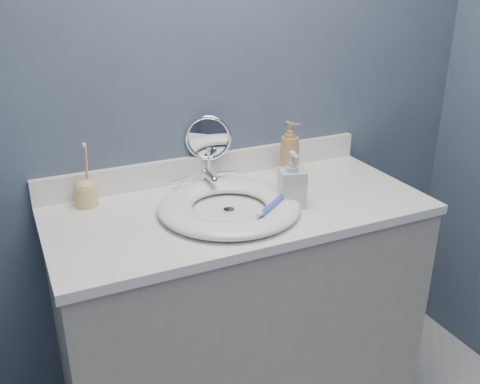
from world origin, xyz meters
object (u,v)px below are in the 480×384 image
makeup_mirror (208,146)px  soap_bottle_clear (292,179)px  soap_bottle_amber (290,149)px  toothbrush_holder (86,192)px

makeup_mirror → soap_bottle_clear: makeup_mirror is taller
soap_bottle_amber → soap_bottle_clear: soap_bottle_amber is taller
soap_bottle_amber → soap_bottle_clear: bearing=-146.6°
soap_bottle_amber → soap_bottle_clear: size_ratio=1.13×
makeup_mirror → soap_bottle_clear: bearing=-40.1°
makeup_mirror → soap_bottle_amber: bearing=7.9°
soap_bottle_amber → toothbrush_holder: (-0.72, 0.04, -0.05)m
soap_bottle_clear → soap_bottle_amber: bearing=77.5°
makeup_mirror → toothbrush_holder: bearing=-153.3°
makeup_mirror → toothbrush_holder: 0.45m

